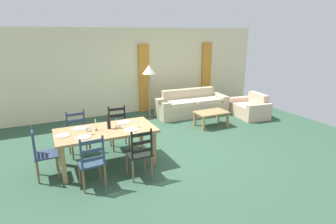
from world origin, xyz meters
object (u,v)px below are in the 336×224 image
at_px(dining_chair_far_left, 78,134).
at_px(wine_glass_near_right, 137,122).
at_px(dining_chair_head_west, 43,154).
at_px(coffee_cup_secondary, 87,129).
at_px(coffee_cup_primary, 120,126).
at_px(dining_chair_near_right, 140,153).
at_px(dining_chair_far_right, 119,128).
at_px(dining_table, 106,134).
at_px(coffee_table, 211,114).
at_px(couch, 191,106).
at_px(wine_bottle, 109,123).
at_px(standing_lamp, 149,73).
at_px(dining_chair_near_left, 92,162).
at_px(wine_glass_near_left, 90,129).
at_px(armchair_upholstered, 251,109).

xyz_separation_m(dining_chair_far_left, wine_glass_near_right, (1.05, -0.86, 0.38)).
height_order(dining_chair_head_west, coffee_cup_secondary, dining_chair_head_west).
bearing_deg(coffee_cup_primary, dining_chair_near_right, -77.37).
distance_m(dining_chair_far_left, dining_chair_far_right, 0.89).
xyz_separation_m(dining_table, coffee_table, (3.20, 1.08, -0.31)).
height_order(coffee_cup_primary, coffee_table, coffee_cup_primary).
height_order(dining_chair_near_right, couch, dining_chair_near_right).
xyz_separation_m(dining_chair_head_west, couch, (4.41, 2.32, -0.19)).
bearing_deg(dining_chair_far_right, dining_table, -120.85).
distance_m(coffee_cup_secondary, coffee_table, 3.71).
relative_size(wine_bottle, standing_lamp, 0.19).
bearing_deg(dining_chair_near_left, dining_chair_near_right, -1.82).
distance_m(wine_glass_near_left, coffee_cup_primary, 0.59).
bearing_deg(armchair_upholstered, dining_table, -164.78).
bearing_deg(standing_lamp, dining_chair_head_west, -140.71).
bearing_deg(dining_chair_far_left, wine_glass_near_right, -39.48).
xyz_separation_m(wine_glass_near_right, coffee_table, (2.60, 1.20, -0.51)).
bearing_deg(dining_chair_near_left, armchair_upholstered, 21.17).
relative_size(wine_glass_near_right, couch, 0.07).
height_order(dining_chair_near_right, dining_chair_head_west, same).
xyz_separation_m(dining_chair_near_left, armchair_upholstered, (5.28, 2.05, -0.23)).
bearing_deg(dining_chair_far_right, coffee_cup_secondary, -138.58).
bearing_deg(dining_chair_far_left, coffee_cup_secondary, -81.42).
distance_m(dining_chair_far_left, standing_lamp, 3.06).
bearing_deg(standing_lamp, couch, -7.77).
bearing_deg(dining_chair_near_left, coffee_table, 26.48).
xyz_separation_m(dining_chair_far_left, armchair_upholstered, (5.31, 0.58, -0.23)).
relative_size(dining_table, dining_chair_near_left, 1.98).
relative_size(wine_glass_near_left, coffee_cup_primary, 1.79).
height_order(dining_chair_near_left, dining_chair_head_west, same).
bearing_deg(couch, wine_bottle, -144.43).
xyz_separation_m(dining_chair_far_left, coffee_table, (3.65, 0.34, -0.12)).
distance_m(dining_chair_far_right, coffee_table, 2.77).
distance_m(dining_chair_head_west, wine_glass_near_left, 0.94).
bearing_deg(dining_chair_near_right, coffee_cup_secondary, 133.38).
relative_size(coffee_cup_secondary, couch, 0.04).
distance_m(dining_chair_near_right, dining_chair_far_right, 1.51).
bearing_deg(wine_glass_near_right, dining_chair_far_right, 100.04).
distance_m(wine_glass_near_right, couch, 3.63).
height_order(wine_bottle, couch, wine_bottle).
relative_size(wine_glass_near_left, wine_glass_near_right, 1.00).
bearing_deg(coffee_cup_secondary, wine_glass_near_left, -82.27).
height_order(wine_glass_near_left, wine_glass_near_right, same).
distance_m(dining_table, dining_chair_head_west, 1.18).
relative_size(dining_chair_far_left, wine_bottle, 3.04).
relative_size(wine_glass_near_right, coffee_cup_secondary, 1.79).
xyz_separation_m(dining_chair_far_left, dining_chair_head_west, (-0.72, -0.76, 0.00)).
bearing_deg(coffee_cup_secondary, coffee_cup_primary, -9.75).
bearing_deg(dining_table, standing_lamp, 52.61).
bearing_deg(coffee_table, dining_chair_far_left, -174.71).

